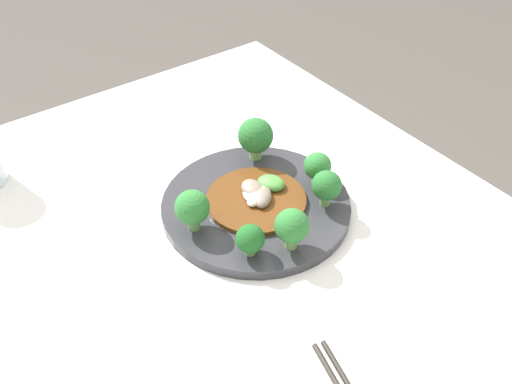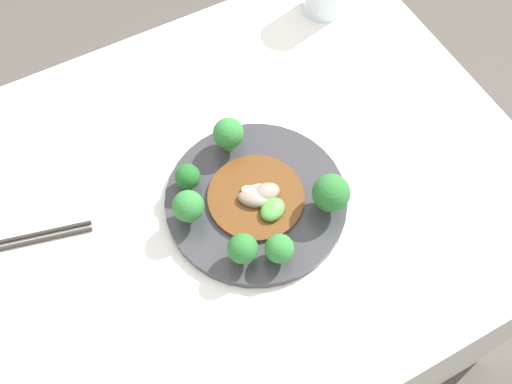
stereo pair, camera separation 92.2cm
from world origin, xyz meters
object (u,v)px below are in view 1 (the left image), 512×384
Objects in this scene: plate at (256,206)px; stirfry_center at (258,196)px; broccoli_north at (316,166)px; broccoli_northeast at (327,186)px; broccoli_northwest at (256,136)px; broccoli_east at (292,227)px; broccoli_southeast at (250,239)px; broccoli_south at (192,208)px.

plate is 0.02m from stirfry_center.
broccoli_north is (0.02, 0.11, 0.04)m from plate.
broccoli_northwest reaches higher than broccoli_northeast.
broccoli_east is at bearing -11.39° from stirfry_center.
broccoli_southeast is at bearing -83.52° from broccoli_northeast.
broccoli_southeast is (0.08, -0.07, 0.04)m from plate.
broccoli_northwest is (-0.20, 0.09, 0.00)m from broccoli_east.
stirfry_center is at bearing 112.56° from plate.
broccoli_northeast reaches higher than broccoli_north.
plate is at bearing 86.21° from broccoli_south.
broccoli_south reaches higher than broccoli_southeast.
broccoli_northeast is (0.07, 0.08, 0.04)m from plate.
broccoli_southeast is 0.75× the size of broccoli_south.
broccoli_east reaches higher than broccoli_southeast.
broccoli_north reaches higher than plate.
plate is 4.47× the size of broccoli_south.
broccoli_north is at bearing 19.49° from broccoli_northwest.
broccoli_south is at bearing -93.79° from plate.
broccoli_south reaches higher than broccoli_northeast.
broccoli_northeast is at bearing -25.19° from broccoli_north.
broccoli_south is (-0.09, -0.04, 0.01)m from broccoli_southeast.
broccoli_northeast is at bearing 112.15° from broccoli_east.
stirfry_center is (-0.09, 0.08, -0.02)m from broccoli_southeast.
broccoli_east is 0.88× the size of broccoli_northwest.
stirfry_center is (0.01, 0.11, -0.03)m from broccoli_south.
broccoli_north is 0.35× the size of stirfry_center.
broccoli_south reaches higher than broccoli_north.
broccoli_east is 1.32× the size of broccoli_southeast.
plate is at bearing 139.60° from broccoli_southeast.
broccoli_north reaches higher than broccoli_southeast.
stirfry_center is (-0.00, 0.00, 0.02)m from plate.
broccoli_northwest reaches higher than broccoli_east.
broccoli_north is at bearing 83.91° from broccoli_south.
broccoli_south is at bearing -111.19° from broccoli_northeast.
plate is 1.89× the size of stirfry_center.
broccoli_north is 0.11m from stirfry_center.
broccoli_southeast reaches higher than stirfry_center.
stirfry_center is at bearing -34.49° from broccoli_northwest.
broccoli_northwest is 0.48× the size of stirfry_center.
plate is at bearing 170.85° from broccoli_east.
broccoli_southeast is (-0.02, -0.05, -0.01)m from broccoli_east.
broccoli_north is at bearing 111.01° from broccoli_southeast.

